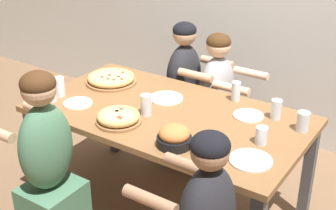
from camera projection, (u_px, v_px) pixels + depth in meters
The scene contains 19 objects.
ground_plane at pixel (168, 209), 3.40m from camera, with size 18.00×18.00×0.00m, color brown.
dining_table at pixel (168, 124), 3.09m from camera, with size 1.80×0.99×0.79m.
pizza_board_main at pixel (111, 79), 3.48m from camera, with size 0.38×0.38×0.06m.
pizza_board_second at pixel (119, 118), 2.91m from camera, with size 0.29×0.29×0.06m.
skillet_bowl at pixel (174, 137), 2.64m from camera, with size 0.29×0.20×0.13m.
empty_plate_a at pixel (251, 160), 2.52m from camera, with size 0.24×0.24×0.02m.
empty_plate_b at pixel (248, 116), 2.99m from camera, with size 0.20×0.20×0.02m.
empty_plate_c at pixel (166, 98), 3.23m from camera, with size 0.23×0.23×0.02m.
empty_plate_d at pixel (78, 103), 3.16m from camera, with size 0.19×0.19×0.02m.
drinking_glass_a at pixel (261, 136), 2.67m from camera, with size 0.07×0.07×0.11m.
drinking_glass_b at pixel (276, 110), 2.94m from camera, with size 0.07×0.07×0.13m.
drinking_glass_c at pixel (303, 122), 2.80m from camera, with size 0.08×0.08×0.12m.
drinking_glass_d at pixel (146, 106), 2.99m from camera, with size 0.07×0.07×0.14m.
drinking_glass_e at pixel (60, 88), 3.26m from camera, with size 0.08×0.08×0.14m.
drinking_glass_f at pixel (52, 95), 3.19m from camera, with size 0.07×0.07×0.11m.
drinking_glass_g at pixel (236, 93), 3.19m from camera, with size 0.06×0.06×0.14m.
diner_near_midleft at pixel (49, 174), 2.81m from camera, with size 0.51×0.40×1.23m.
diner_far_center at pixel (216, 109), 3.72m from camera, with size 0.51×0.40×1.14m.
diner_far_midleft at pixel (184, 98), 3.86m from camera, with size 0.51×0.40×1.18m.
Camera 1 is at (1.51, -2.27, 2.16)m, focal length 50.00 mm.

